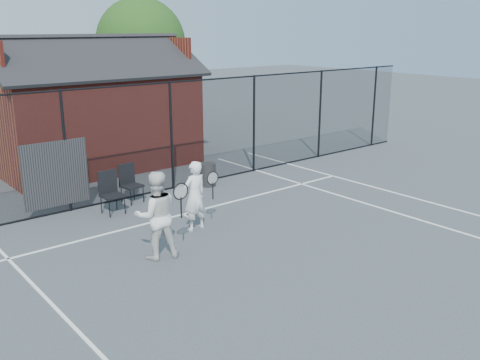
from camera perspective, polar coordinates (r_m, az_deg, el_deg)
ground at (r=10.90m, az=2.73°, el=-7.80°), size 80.00×80.00×0.00m
court_lines at (r=10.05m, az=7.86°, el=-10.06°), size 11.02×18.00×0.01m
fence at (r=14.24m, az=-11.75°, el=3.72°), size 22.04×3.00×3.00m
clubhouse at (r=18.11m, az=-15.51°, el=6.57°), size 6.50×4.36×4.19m
tree_right at (r=25.06m, az=-10.52°, el=14.18°), size 3.97×3.97×5.70m
player_front at (r=11.89m, az=-4.83°, el=-1.68°), size 0.72×0.54×1.58m
player_back at (r=10.51m, az=-8.91°, el=-3.73°), size 1.03×0.89×1.76m
chair_left at (r=13.30m, az=-13.47°, el=-1.41°), size 0.51×0.53×1.03m
chair_right at (r=14.04m, az=-11.47°, el=-0.44°), size 0.54×0.56×0.99m
waste_bin at (r=15.31m, az=-3.45°, el=0.58°), size 0.45×0.45×0.66m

